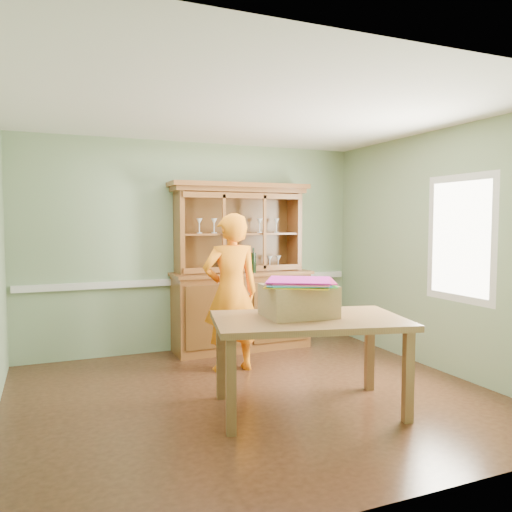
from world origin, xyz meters
name	(u,v)px	position (x,y,z in m)	size (l,w,h in m)	color
floor	(255,396)	(0.00, 0.00, 0.00)	(4.50, 4.50, 0.00)	#4F2D19
ceiling	(254,111)	(0.00, 0.00, 2.70)	(4.50, 4.50, 0.00)	white
wall_back	(196,247)	(0.00, 2.00, 1.35)	(4.50, 4.50, 0.00)	gray
wall_right	(440,251)	(2.25, 0.00, 1.35)	(4.00, 4.00, 0.00)	gray
wall_front	(388,279)	(0.00, -2.00, 1.35)	(4.50, 4.50, 0.00)	gray
chair_rail	(197,281)	(0.00, 1.98, 0.90)	(4.41, 0.05, 0.08)	silver
window_panel	(460,238)	(2.23, -0.30, 1.50)	(0.03, 0.96, 1.36)	silver
china_hutch	(241,291)	(0.53, 1.75, 0.76)	(1.85, 0.61, 2.18)	brown
dining_table	(309,329)	(0.32, -0.49, 0.73)	(1.85, 1.35, 0.83)	brown
cardboard_box	(298,301)	(0.26, -0.40, 0.97)	(0.60, 0.48, 0.28)	#A47E54
kite_stack	(300,282)	(0.26, -0.42, 1.14)	(0.74, 0.74, 0.05)	gold
person	(231,292)	(0.08, 0.89, 0.88)	(0.65, 0.42, 1.77)	orange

